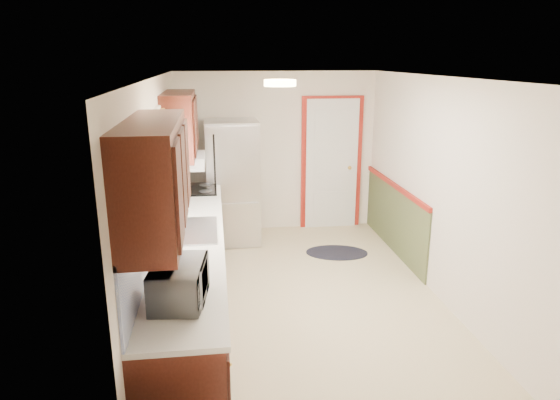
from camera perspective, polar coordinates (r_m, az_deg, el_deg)
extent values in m
cube|color=beige|center=(5.63, 2.82, -11.42)|extent=(3.20, 5.20, 0.12)
cube|color=white|center=(5.00, 3.20, 13.81)|extent=(3.20, 5.20, 0.12)
cube|color=white|center=(7.59, -0.42, 5.46)|extent=(3.20, 0.10, 2.40)
cube|color=white|center=(2.93, 12.07, -12.69)|extent=(3.20, 0.10, 2.40)
cube|color=white|center=(5.14, -13.70, -0.16)|extent=(0.10, 5.20, 2.40)
cube|color=white|center=(5.65, 18.14, 0.95)|extent=(0.10, 5.20, 2.40)
cube|color=#37130C|center=(5.09, -10.08, -9.12)|extent=(0.60, 4.00, 0.90)
cube|color=silver|center=(4.91, -10.17, -4.14)|extent=(0.63, 4.00, 0.04)
cube|color=#5778D3|center=(4.84, -13.92, -0.97)|extent=(0.02, 4.00, 0.55)
cube|color=#37130C|center=(3.42, -14.12, 2.60)|extent=(0.35, 1.40, 0.75)
cube|color=#37130C|center=(6.07, -11.39, 8.46)|extent=(0.35, 1.20, 0.75)
cube|color=white|center=(4.84, -14.08, 3.97)|extent=(0.02, 1.00, 0.90)
cube|color=#BE3A23|center=(4.78, -13.82, 8.10)|extent=(0.05, 1.12, 0.24)
cube|color=#B7B7BC|center=(5.00, -10.19, -3.48)|extent=(0.52, 0.82, 0.02)
cube|color=white|center=(6.19, -10.67, 4.41)|extent=(0.45, 0.60, 0.15)
cube|color=maroon|center=(7.75, 5.87, 4.08)|extent=(0.94, 0.05, 2.08)
cube|color=white|center=(7.73, 5.92, 4.05)|extent=(0.80, 0.04, 2.00)
cube|color=#47502D|center=(7.04, 12.90, -2.11)|extent=(0.02, 2.30, 0.90)
cube|color=maroon|center=(6.91, 13.04, 1.59)|extent=(0.04, 2.30, 0.06)
cylinder|color=#FFD88C|center=(4.76, 0.00, 13.24)|extent=(0.30, 0.30, 0.06)
imported|color=white|center=(3.55, -11.47, -8.86)|extent=(0.34, 0.55, 0.35)
cube|color=#B7B7BC|center=(7.12, -5.43, 2.03)|extent=(0.74, 0.69, 1.76)
cylinder|color=black|center=(6.77, -7.35, 0.46)|extent=(0.02, 0.02, 1.23)
ellipsoid|color=black|center=(6.93, 6.51, -5.99)|extent=(0.93, 0.69, 0.01)
cube|color=black|center=(6.52, -9.63, 1.22)|extent=(0.54, 0.65, 0.02)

